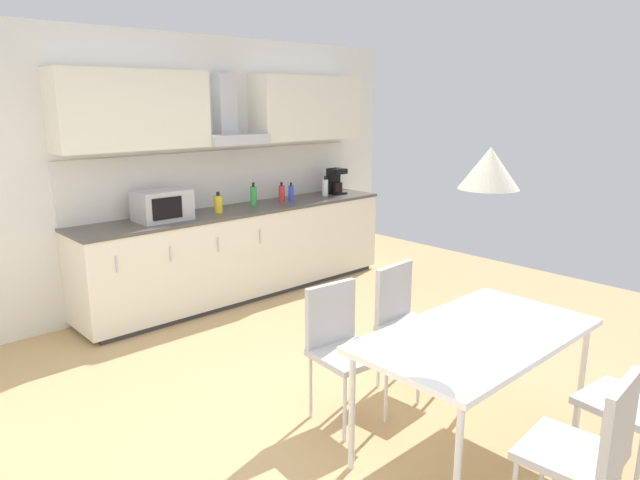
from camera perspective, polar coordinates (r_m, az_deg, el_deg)
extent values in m
cube|color=tan|center=(3.97, 1.41, -16.56)|extent=(8.07, 7.86, 0.02)
cube|color=silver|center=(5.70, -17.64, 6.25)|extent=(6.45, 0.10, 2.62)
cube|color=#333333|center=(6.12, -7.62, -5.12)|extent=(3.30, 0.56, 0.05)
cube|color=silver|center=(5.99, -7.75, -1.08)|extent=(3.44, 0.61, 0.84)
cube|color=#4C4742|center=(5.90, -7.89, 3.01)|extent=(3.46, 0.63, 0.03)
cube|color=silver|center=(4.99, -19.67, -2.33)|extent=(0.01, 0.01, 0.14)
cube|color=silver|center=(5.19, -14.70, -1.36)|extent=(0.01, 0.01, 0.14)
cube|color=silver|center=(5.42, -10.14, -0.46)|extent=(0.01, 0.01, 0.14)
cube|color=silver|center=(5.69, -5.98, 0.36)|extent=(0.01, 0.01, 0.14)
cube|color=silver|center=(6.09, -9.57, 6.17)|extent=(3.44, 0.02, 0.57)
cube|color=silver|center=(5.41, -18.27, 12.24)|extent=(1.38, 0.34, 0.69)
cube|color=silver|center=(6.54, -1.30, 13.05)|extent=(1.38, 0.34, 0.69)
cube|color=#B7BABF|center=(5.91, -8.77, 9.94)|extent=(0.67, 0.40, 0.10)
cube|color=#B7BABF|center=(5.99, -9.49, 13.05)|extent=(0.20, 0.16, 0.64)
cube|color=#ADADB2|center=(5.43, -15.50, 3.38)|extent=(0.48, 0.34, 0.28)
cube|color=black|center=(5.26, -15.01, 3.08)|extent=(0.29, 0.01, 0.20)
cube|color=black|center=(6.76, 1.68, 4.71)|extent=(0.18, 0.18, 0.02)
cylinder|color=black|center=(6.74, 1.75, 5.29)|extent=(0.12, 0.12, 0.12)
cube|color=black|center=(6.78, 1.34, 5.94)|extent=(0.16, 0.08, 0.30)
cube|color=black|center=(6.71, 1.76, 6.89)|extent=(0.18, 0.16, 0.06)
cylinder|color=yellow|center=(5.68, -10.13, 3.54)|extent=(0.08, 0.08, 0.17)
cylinder|color=black|center=(5.66, -10.17, 4.57)|extent=(0.03, 0.03, 0.04)
cylinder|color=white|center=(6.62, 0.52, 5.26)|extent=(0.07, 0.07, 0.19)
cylinder|color=black|center=(6.60, 0.52, 6.24)|extent=(0.03, 0.03, 0.04)
cylinder|color=green|center=(6.03, -6.66, 4.38)|extent=(0.07, 0.07, 0.20)
cylinder|color=black|center=(6.01, -6.69, 5.52)|extent=(0.03, 0.03, 0.04)
cylinder|color=red|center=(6.27, -3.86, 4.67)|extent=(0.07, 0.07, 0.17)
cylinder|color=black|center=(6.25, -3.87, 5.61)|extent=(0.03, 0.03, 0.04)
cylinder|color=blue|center=(6.29, -2.91, 4.69)|extent=(0.06, 0.06, 0.17)
cylinder|color=black|center=(6.28, -2.92, 5.60)|extent=(0.02, 0.02, 0.04)
cube|color=white|center=(3.38, 15.50, -9.16)|extent=(1.44, 0.80, 0.04)
cylinder|color=silver|center=(2.89, 13.58, -21.39)|extent=(0.04, 0.04, 0.69)
cylinder|color=silver|center=(3.93, 24.71, -12.36)|extent=(0.04, 0.04, 0.69)
cylinder|color=silver|center=(3.25, 3.21, -16.78)|extent=(0.04, 0.04, 0.69)
cylinder|color=silver|center=(4.20, 16.11, -9.92)|extent=(0.04, 0.04, 0.69)
cube|color=#B2B2B7|center=(4.09, 9.35, -8.63)|extent=(0.42, 0.42, 0.04)
cube|color=#B2B2B7|center=(4.11, 7.39, -5.17)|extent=(0.38, 0.06, 0.40)
cylinder|color=silver|center=(4.23, 12.49, -11.46)|extent=(0.02, 0.02, 0.43)
cylinder|color=silver|center=(3.97, 9.85, -13.09)|extent=(0.02, 0.02, 0.43)
cylinder|color=silver|center=(4.39, 8.66, -10.28)|extent=(0.02, 0.02, 0.43)
cylinder|color=silver|center=(4.14, 5.88, -11.73)|extent=(0.02, 0.02, 0.43)
cube|color=#B2B2B7|center=(3.50, 28.22, -14.20)|extent=(0.44, 0.44, 0.04)
cylinder|color=silver|center=(3.53, 23.93, -17.77)|extent=(0.02, 0.02, 0.43)
cylinder|color=silver|center=(3.80, 26.55, -15.70)|extent=(0.02, 0.02, 0.43)
cylinder|color=silver|center=(3.42, 29.17, -19.53)|extent=(0.02, 0.02, 0.43)
cube|color=#B2B2B7|center=(2.96, 23.72, -19.00)|extent=(0.43, 0.43, 0.04)
cube|color=#B2B2B7|center=(2.81, 27.75, -16.08)|extent=(0.38, 0.07, 0.40)
cylinder|color=silver|center=(3.26, 21.39, -20.33)|extent=(0.02, 0.02, 0.43)
cube|color=#B2B2B7|center=(3.63, 2.86, -11.39)|extent=(0.43, 0.43, 0.04)
cube|color=#B2B2B7|center=(3.68, 1.08, -7.35)|extent=(0.38, 0.07, 0.40)
cylinder|color=silver|center=(3.73, 6.63, -14.81)|extent=(0.02, 0.02, 0.43)
cylinder|color=silver|center=(3.53, 2.48, -16.50)|extent=(0.02, 0.02, 0.43)
cylinder|color=silver|center=(3.95, 3.12, -13.01)|extent=(0.02, 0.02, 0.43)
cylinder|color=silver|center=(3.76, -0.95, -14.44)|extent=(0.02, 0.02, 0.43)
cone|color=silver|center=(3.14, 16.60, 6.90)|extent=(0.32, 0.32, 0.22)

